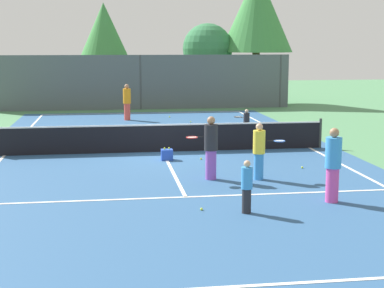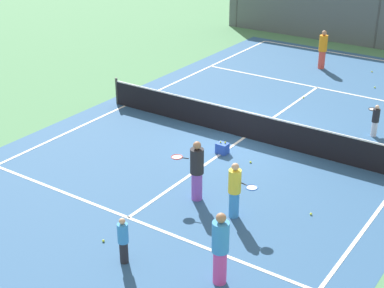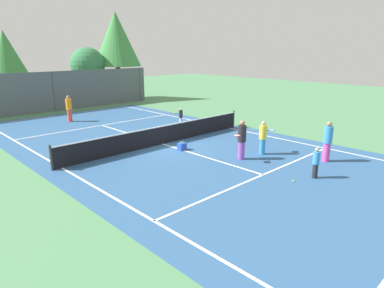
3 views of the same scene
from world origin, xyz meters
TOP-DOWN VIEW (x-y plane):
  - ground_plane at (0.00, 0.00)m, footprint 80.00×80.00m
  - court_surface at (0.00, 0.00)m, footprint 13.00×25.00m
  - tennis_net at (0.00, 0.00)m, footprint 11.90×0.10m
  - perimeter_fence at (0.00, 14.00)m, footprint 18.00×0.12m
  - tree_0 at (4.40, 16.41)m, footprint 3.17×3.17m
  - tree_1 at (7.52, 16.22)m, footprint 4.61×4.61m
  - tree_2 at (-2.09, 17.79)m, footprint 3.36×3.36m
  - player_0 at (3.71, 2.71)m, footprint 0.61×0.81m
  - player_1 at (1.20, -7.98)m, footprint 0.26×0.26m
  - player_2 at (3.49, -7.34)m, footprint 0.39×0.39m
  - player_3 at (2.34, -4.72)m, footprint 0.93×0.46m
  - player_4 at (-0.96, 9.11)m, footprint 0.39×0.39m
  - player_5 at (0.97, -4.51)m, footprint 0.97×0.56m
  - ball_crate at (0.01, -1.53)m, footprint 0.38×0.32m
  - tennis_ball_0 at (2.11, 7.75)m, footprint 0.07×0.07m
  - tennis_ball_1 at (4.05, -3.48)m, footprint 0.07×0.07m
  - tennis_ball_2 at (1.14, -1.64)m, footprint 0.07×0.07m
  - tennis_ball_3 at (1.27, 9.85)m, footprint 0.07×0.07m
  - tennis_ball_4 at (0.06, 4.85)m, footprint 0.07×0.07m
  - tennis_ball_5 at (0.21, -7.63)m, footprint 0.07×0.07m

SIDE VIEW (x-z plane):
  - ground_plane at x=0.00m, z-range 0.00..0.00m
  - court_surface at x=0.00m, z-range 0.00..0.01m
  - tennis_ball_0 at x=2.11m, z-range 0.00..0.07m
  - tennis_ball_1 at x=4.05m, z-range 0.00..0.07m
  - tennis_ball_2 at x=1.14m, z-range 0.00..0.07m
  - tennis_ball_3 at x=1.27m, z-range 0.00..0.07m
  - tennis_ball_4 at x=0.06m, z-range 0.00..0.07m
  - tennis_ball_5 at x=0.21m, z-range 0.00..0.07m
  - ball_crate at x=0.01m, z-range -0.03..0.40m
  - tennis_net at x=0.00m, z-range -0.04..1.06m
  - player_0 at x=3.71m, z-range 0.03..1.21m
  - player_1 at x=1.20m, z-range 0.01..1.25m
  - player_3 at x=2.34m, z-range 0.03..1.65m
  - player_5 at x=0.97m, z-range 0.03..1.84m
  - player_4 at x=-0.96m, z-range 0.02..1.85m
  - player_2 at x=3.49m, z-range 0.02..1.86m
  - perimeter_fence at x=0.00m, z-range 0.00..3.20m
  - tree_0 at x=4.40m, z-range 0.94..6.07m
  - tree_2 at x=-2.09m, z-range 1.31..7.74m
  - tree_1 at x=7.52m, z-range 1.63..10.06m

